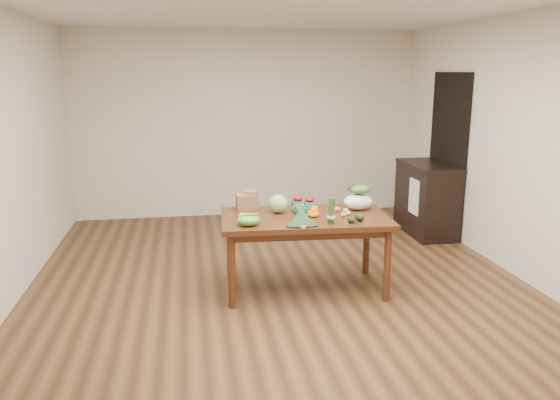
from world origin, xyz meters
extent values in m
plane|color=brown|center=(0.00, 0.00, 0.00)|extent=(6.00, 6.00, 0.00)
cube|color=white|center=(0.00, 0.00, 2.70)|extent=(5.00, 6.00, 0.02)
cube|color=silver|center=(0.00, 3.00, 1.35)|extent=(5.00, 0.02, 2.70)
cube|color=silver|center=(0.00, -3.00, 1.35)|extent=(5.00, 0.02, 2.70)
cube|color=silver|center=(2.50, 0.00, 1.35)|extent=(0.02, 6.00, 2.70)
cube|color=#472510|center=(0.23, -0.03, 0.38)|extent=(1.65, 0.98, 0.75)
cube|color=black|center=(2.48, 1.60, 1.05)|extent=(0.02, 1.00, 2.10)
cube|color=black|center=(2.22, 1.58, 0.47)|extent=(0.52, 1.02, 0.94)
cube|color=white|center=(1.96, 1.40, 0.55)|extent=(0.02, 0.28, 0.45)
sphere|color=#A6CF77|center=(-0.01, 0.13, 0.84)|extent=(0.18, 0.18, 0.18)
sphere|color=#FF9D0F|center=(0.17, 0.12, 0.79)|extent=(0.08, 0.08, 0.08)
sphere|color=#FF590F|center=(0.22, 0.16, 0.79)|extent=(0.08, 0.08, 0.08)
sphere|color=orange|center=(0.34, 0.06, 0.79)|extent=(0.08, 0.08, 0.08)
ellipsoid|color=#57B43C|center=(-0.35, -0.27, 0.80)|extent=(0.22, 0.16, 0.10)
ellipsoid|color=tan|center=(0.51, 0.02, 0.77)|extent=(0.05, 0.05, 0.04)
ellipsoid|color=tan|center=(0.58, -0.13, 0.77)|extent=(0.05, 0.04, 0.04)
ellipsoid|color=#D9C27D|center=(0.64, 0.01, 0.77)|extent=(0.06, 0.05, 0.05)
ellipsoid|color=#D8B47C|center=(0.58, 0.09, 0.77)|extent=(0.05, 0.05, 0.04)
ellipsoid|color=tan|center=(0.64, -0.08, 0.77)|extent=(0.05, 0.04, 0.04)
ellipsoid|color=black|center=(0.59, -0.34, 0.78)|extent=(0.09, 0.11, 0.07)
ellipsoid|color=black|center=(0.69, -0.29, 0.79)|extent=(0.11, 0.13, 0.08)
camera|label=1|loc=(-0.87, -5.00, 2.11)|focal=35.00mm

